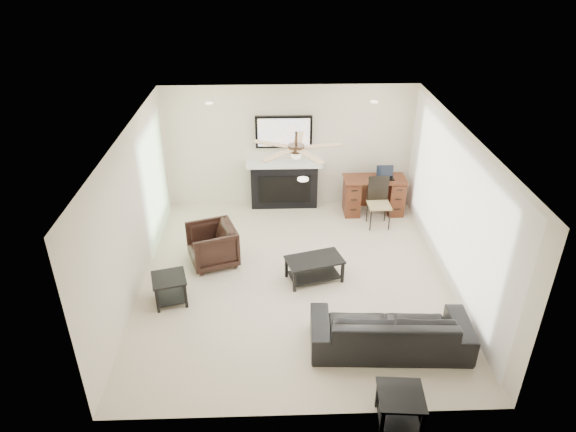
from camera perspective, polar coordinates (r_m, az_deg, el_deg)
name	(u,v)px	position (r m, az deg, el deg)	size (l,w,h in m)	color
room_shell	(308,184)	(7.76, 2.27, 3.60)	(5.50, 5.54, 2.52)	beige
sofa	(390,329)	(7.22, 11.29, -12.19)	(2.14, 0.84, 0.63)	black
armchair	(212,245)	(8.82, -8.43, -3.23)	(0.76, 0.78, 0.71)	black
coffee_table	(314,269)	(8.41, 2.93, -5.93)	(0.90, 0.50, 0.40)	black
end_table_near	(399,409)	(6.40, 12.26, -20.18)	(0.52, 0.52, 0.45)	black
end_table_left	(170,289)	(8.12, -12.96, -7.96)	(0.50, 0.50, 0.45)	black
fireplace_unit	(284,164)	(10.32, -0.44, 5.83)	(1.52, 0.34, 1.91)	black
desk	(374,196)	(10.46, 9.48, 2.26)	(1.22, 0.56, 0.76)	#422610
desk_chair	(379,203)	(9.93, 10.10, 1.38)	(0.42, 0.44, 0.97)	black
laptop	(386,173)	(10.27, 10.82, 4.69)	(0.33, 0.24, 0.23)	black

